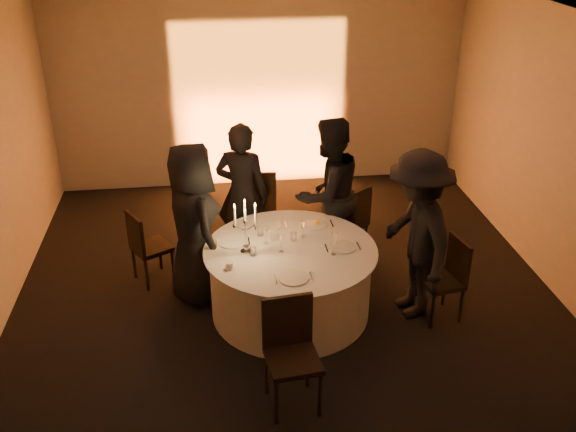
{
  "coord_description": "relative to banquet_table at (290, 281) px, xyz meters",
  "views": [
    {
      "loc": [
        -0.75,
        -5.68,
        4.07
      ],
      "look_at": [
        0.0,
        0.2,
        1.05
      ],
      "focal_mm": 40.0,
      "sensor_mm": 36.0,
      "label": 1
    }
  ],
  "objects": [
    {
      "name": "wine_glass_b",
      "position": [
        0.44,
        -0.06,
        0.52
      ],
      "size": [
        0.07,
        0.07,
        0.19
      ],
      "color": "white",
      "rests_on": "banquet_table"
    },
    {
      "name": "tumbler_a",
      "position": [
        -0.39,
        -0.08,
        0.43
      ],
      "size": [
        0.07,
        0.07,
        0.09
      ],
      "primitive_type": "cylinder",
      "color": "white",
      "rests_on": "banquet_table"
    },
    {
      "name": "chair_back_right",
      "position": [
        0.88,
        1.02,
        0.15
      ],
      "size": [
        0.58,
        0.58,
        0.95
      ],
      "rotation": [
        0.0,
        0.0,
        -2.49
      ],
      "color": "black",
      "rests_on": "floor"
    },
    {
      "name": "guest_back_left",
      "position": [
        -0.42,
        1.19,
        0.49
      ],
      "size": [
        0.74,
        0.6,
        1.74
      ],
      "primitive_type": "imported",
      "rotation": [
        0.0,
        0.0,
        2.8
      ],
      "color": "black",
      "rests_on": "floor"
    },
    {
      "name": "ceiling",
      "position": [
        0.0,
        0.0,
        2.62
      ],
      "size": [
        7.0,
        7.0,
        0.0
      ],
      "primitive_type": "plane",
      "rotation": [
        3.14,
        0.0,
        0.0
      ],
      "color": "silver",
      "rests_on": "wall_back"
    },
    {
      "name": "chair_right",
      "position": [
        1.61,
        -0.28,
        0.12
      ],
      "size": [
        0.46,
        0.46,
        0.9
      ],
      "rotation": [
        0.0,
        0.0,
        -1.38
      ],
      "color": "black",
      "rests_on": "floor"
    },
    {
      "name": "wine_glass_c",
      "position": [
        -0.1,
        -0.05,
        0.52
      ],
      "size": [
        0.07,
        0.07,
        0.19
      ],
      "color": "white",
      "rests_on": "banquet_table"
    },
    {
      "name": "wine_glass_e",
      "position": [
        0.17,
        0.24,
        0.52
      ],
      "size": [
        0.07,
        0.07,
        0.19
      ],
      "color": "white",
      "rests_on": "banquet_table"
    },
    {
      "name": "uplighter_fixture",
      "position": [
        0.0,
        3.2,
        -0.33
      ],
      "size": [
        0.25,
        0.12,
        0.1
      ],
      "primitive_type": "cube",
      "color": "black",
      "rests_on": "floor"
    },
    {
      "name": "guest_left",
      "position": [
        -0.99,
        0.43,
        0.52
      ],
      "size": [
        0.88,
        1.04,
        1.81
      ],
      "primitive_type": "imported",
      "rotation": [
        0.0,
        0.0,
        1.98
      ],
      "color": "black",
      "rests_on": "floor"
    },
    {
      "name": "guest_back_right",
      "position": [
        0.57,
        0.95,
        0.54
      ],
      "size": [
        1.12,
        1.06,
        1.84
      ],
      "primitive_type": "imported",
      "rotation": [
        0.0,
        0.0,
        -2.61
      ],
      "color": "black",
      "rests_on": "floor"
    },
    {
      "name": "guest_right",
      "position": [
        1.28,
        -0.15,
        0.53
      ],
      "size": [
        0.81,
        1.26,
        1.84
      ],
      "primitive_type": "imported",
      "rotation": [
        0.0,
        0.0,
        -1.46
      ],
      "color": "black",
      "rests_on": "floor"
    },
    {
      "name": "plate_front",
      "position": [
        -0.05,
        -0.56,
        0.39
      ],
      "size": [
        0.36,
        0.3,
        0.01
      ],
      "color": "white",
      "rests_on": "banquet_table"
    },
    {
      "name": "coffee_cup",
      "position": [
        -0.64,
        -0.3,
        0.42
      ],
      "size": [
        0.11,
        0.11,
        0.07
      ],
      "color": "white",
      "rests_on": "banquet_table"
    },
    {
      "name": "tumbler_b",
      "position": [
        0.06,
        0.17,
        0.43
      ],
      "size": [
        0.07,
        0.07,
        0.09
      ],
      "primitive_type": "cylinder",
      "color": "white",
      "rests_on": "banquet_table"
    },
    {
      "name": "wine_glass_a",
      "position": [
        -0.24,
        0.14,
        0.52
      ],
      "size": [
        0.07,
        0.07,
        0.19
      ],
      "color": "white",
      "rests_on": "banquet_table"
    },
    {
      "name": "wine_glass_d",
      "position": [
        0.42,
        -0.16,
        0.52
      ],
      "size": [
        0.07,
        0.07,
        0.19
      ],
      "color": "white",
      "rests_on": "banquet_table"
    },
    {
      "name": "banquet_table",
      "position": [
        0.0,
        0.0,
        0.0
      ],
      "size": [
        1.8,
        1.8,
        0.77
      ],
      "color": "black",
      "rests_on": "floor"
    },
    {
      "name": "chair_back_left",
      "position": [
        -0.21,
        1.51,
        0.21
      ],
      "size": [
        0.51,
        0.51,
        1.04
      ],
      "rotation": [
        0.0,
        0.0,
        3.02
      ],
      "color": "black",
      "rests_on": "floor"
    },
    {
      "name": "tumbler_c",
      "position": [
        -0.28,
        0.33,
        0.43
      ],
      "size": [
        0.07,
        0.07,
        0.09
      ],
      "primitive_type": "cylinder",
      "color": "white",
      "rests_on": "banquet_table"
    },
    {
      "name": "wall_back",
      "position": [
        0.0,
        3.5,
        1.12
      ],
      "size": [
        7.0,
        0.0,
        7.0
      ],
      "primitive_type": "plane",
      "rotation": [
        1.57,
        0.0,
        0.0
      ],
      "color": "#B4AFA7",
      "rests_on": "floor"
    },
    {
      "name": "plate_right",
      "position": [
        0.54,
        -0.04,
        0.39
      ],
      "size": [
        0.36,
        0.29,
        0.01
      ],
      "color": "white",
      "rests_on": "banquet_table"
    },
    {
      "name": "chair_front",
      "position": [
        -0.17,
        -1.32,
        0.19
      ],
      "size": [
        0.49,
        0.49,
        1.01
      ],
      "rotation": [
        0.0,
        0.0,
        0.12
      ],
      "color": "black",
      "rests_on": "floor"
    },
    {
      "name": "plate_left",
      "position": [
        -0.58,
        0.21,
        0.39
      ],
      "size": [
        0.36,
        0.3,
        0.01
      ],
      "color": "white",
      "rests_on": "banquet_table"
    },
    {
      "name": "floor",
      "position": [
        0.0,
        0.0,
        -0.38
      ],
      "size": [
        7.0,
        7.0,
        0.0
      ],
      "primitive_type": "plane",
      "color": "black",
      "rests_on": "ground"
    },
    {
      "name": "plate_back_right",
      "position": [
        0.36,
        0.49,
        0.4
      ],
      "size": [
        0.35,
        0.26,
        0.08
      ],
      "color": "white",
      "rests_on": "banquet_table"
    },
    {
      "name": "candelabra",
      "position": [
        -0.46,
        -0.01,
        0.6
      ],
      "size": [
        0.26,
        0.12,
        0.61
      ],
      "color": "white",
      "rests_on": "banquet_table"
    },
    {
      "name": "chair_left",
      "position": [
        -1.55,
        0.79,
        0.11
      ],
      "size": [
        0.53,
        0.53,
        0.89
      ],
      "rotation": [
        0.0,
        0.0,
        2.08
      ],
      "color": "black",
      "rests_on": "floor"
    },
    {
      "name": "plate_back_left",
      "position": [
        -0.15,
        0.53,
        0.39
      ],
      "size": [
        0.36,
        0.25,
        0.01
      ],
      "color": "white",
      "rests_on": "banquet_table"
    }
  ]
}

